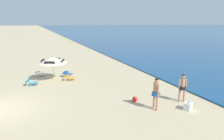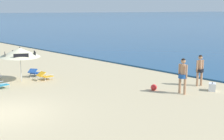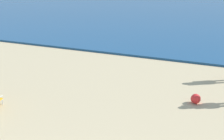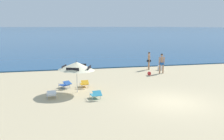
# 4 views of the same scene
# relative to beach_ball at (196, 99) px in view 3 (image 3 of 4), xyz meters

# --- Properties ---
(beach_ball) EXTENTS (0.33, 0.33, 0.33)m
(beach_ball) POSITION_rel_beach_ball_xyz_m (0.00, 0.00, 0.00)
(beach_ball) COLOR red
(beach_ball) RESTS_ON ground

